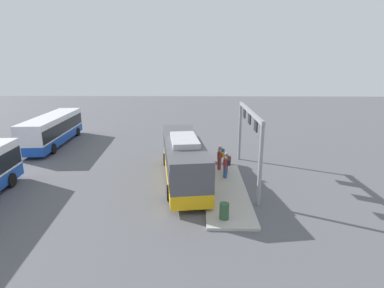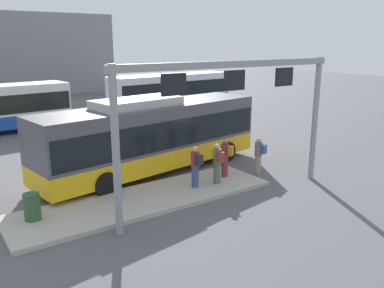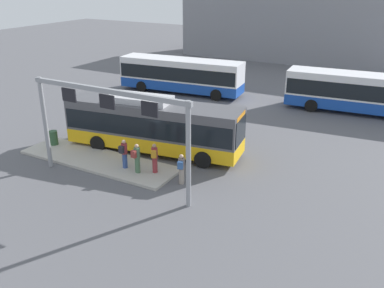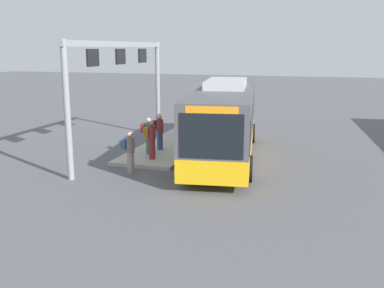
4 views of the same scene
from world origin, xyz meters
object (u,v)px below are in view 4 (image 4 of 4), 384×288
(person_waiting_near, at_px, (148,135))
(person_waiting_mid, at_px, (151,139))
(bus_main, at_px, (225,118))
(trash_bin, at_px, (205,121))
(person_boarding, at_px, (129,151))
(person_waiting_far, at_px, (159,131))

(person_waiting_near, bearing_deg, person_waiting_mid, -53.91)
(bus_main, bearing_deg, trash_bin, -165.37)
(person_boarding, height_order, person_waiting_near, person_waiting_near)
(bus_main, distance_m, person_waiting_near, 3.54)
(person_waiting_near, relative_size, person_waiting_mid, 1.00)
(bus_main, bearing_deg, person_waiting_near, -79.55)
(person_waiting_far, xyz_separation_m, trash_bin, (-6.08, 0.60, -0.44))
(trash_bin, bearing_deg, bus_main, 22.94)
(bus_main, bearing_deg, person_waiting_mid, -63.45)
(person_waiting_mid, bearing_deg, person_waiting_far, 74.88)
(person_waiting_mid, distance_m, trash_bin, 7.91)
(person_boarding, bearing_deg, bus_main, 34.03)
(bus_main, relative_size, person_waiting_mid, 6.69)
(person_waiting_near, relative_size, person_waiting_far, 1.00)
(bus_main, height_order, trash_bin, bus_main)
(trash_bin, bearing_deg, person_waiting_mid, -1.95)
(bus_main, height_order, person_waiting_mid, bus_main)
(bus_main, xyz_separation_m, trash_bin, (-5.95, -2.52, -1.20))
(bus_main, bearing_deg, person_boarding, -46.87)
(person_boarding, relative_size, person_waiting_mid, 1.00)
(bus_main, distance_m, person_waiting_mid, 3.48)
(person_waiting_far, bearing_deg, trash_bin, 83.19)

